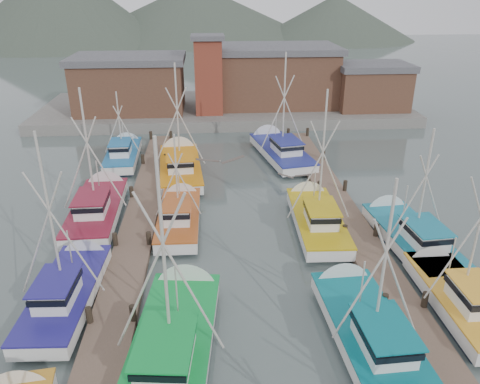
{
  "coord_description": "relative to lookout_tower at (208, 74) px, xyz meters",
  "views": [
    {
      "loc": [
        -2.28,
        -19.85,
        14.81
      ],
      "look_at": [
        -0.32,
        7.37,
        2.6
      ],
      "focal_mm": 35.0,
      "sensor_mm": 36.0,
      "label": 1
    }
  ],
  "objects": [
    {
      "name": "boat_11",
      "position": [
        11.84,
        -28.61,
        -4.87
      ],
      "size": [
        3.65,
        9.56,
        8.51
      ],
      "rotation": [
        0.0,
        0.0,
        0.08
      ],
      "color": "#112038",
      "rests_on": "ground"
    },
    {
      "name": "boat_4",
      "position": [
        -1.98,
        -36.79,
        -4.86
      ],
      "size": [
        4.46,
        10.73,
        11.11
      ],
      "rotation": [
        0.0,
        0.0,
        -0.11
      ],
      "color": "#112038",
      "rests_on": "ground"
    },
    {
      "name": "gull_far",
      "position": [
        3.63,
        -33.26,
        1.19
      ],
      "size": [
        1.54,
        0.66,
        0.24
      ],
      "rotation": [
        0.0,
        0.0,
        -0.33
      ],
      "color": "gray",
      "rests_on": "ground"
    },
    {
      "name": "boat_12",
      "position": [
        -2.69,
        -15.47,
        -4.87
      ],
      "size": [
        4.18,
        10.58,
        10.3
      ],
      "rotation": [
        0.0,
        0.0,
        0.08
      ],
      "color": "#112038",
      "rests_on": "ground"
    },
    {
      "name": "boat_13",
      "position": [
        6.29,
        -12.13,
        -4.86
      ],
      "size": [
        5.05,
        10.81,
        10.56
      ],
      "rotation": [
        0.0,
        0.0,
        0.18
      ],
      "color": "#112038",
      "rests_on": "ground"
    },
    {
      "name": "boat_8",
      "position": [
        -2.31,
        -24.83,
        -4.88
      ],
      "size": [
        2.95,
        8.48,
        7.17
      ],
      "rotation": [
        0.0,
        0.0,
        -0.01
      ],
      "color": "#112038",
      "rests_on": "ground"
    },
    {
      "name": "boat_5",
      "position": [
        6.56,
        -36.74,
        -4.87
      ],
      "size": [
        3.73,
        9.78,
        9.15
      ],
      "rotation": [
        0.0,
        0.0,
        0.05
      ],
      "color": "#112038",
      "rests_on": "ground"
    },
    {
      "name": "shed_center",
      "position": [
        8.0,
        4.0,
        -0.86
      ],
      "size": [
        14.84,
        9.54,
        6.9
      ],
      "color": "brown",
      "rests_on": "quay"
    },
    {
      "name": "shed_right",
      "position": [
        19.0,
        1.0,
        -1.71
      ],
      "size": [
        8.48,
        6.36,
        5.2
      ],
      "color": "brown",
      "rests_on": "quay"
    },
    {
      "name": "ground",
      "position": [
        2.0,
        -33.0,
        -5.55
      ],
      "size": [
        260.0,
        260.0,
        0.0
      ],
      "primitive_type": "plane",
      "color": "#44524F",
      "rests_on": "ground"
    },
    {
      "name": "boat_14",
      "position": [
        -7.94,
        -12.03,
        -4.87
      ],
      "size": [
        3.02,
        8.6,
        7.13
      ],
      "rotation": [
        0.0,
        0.0,
        0.04
      ],
      "color": "#112038",
      "rests_on": "ground"
    },
    {
      "name": "shed_left",
      "position": [
        -9.0,
        2.0,
        -1.21
      ],
      "size": [
        12.72,
        8.48,
        6.2
      ],
      "color": "brown",
      "rests_on": "quay"
    },
    {
      "name": "boat_10",
      "position": [
        -7.98,
        -23.12,
        -4.86
      ],
      "size": [
        4.11,
        9.83,
        9.93
      ],
      "rotation": [
        0.0,
        0.0,
        0.03
      ],
      "color": "#112038",
      "rests_on": "ground"
    },
    {
      "name": "boat_7",
      "position": [
        11.73,
        -34.56,
        -4.86
      ],
      "size": [
        3.88,
        8.29,
        9.78
      ],
      "rotation": [
        0.0,
        0.0,
        0.0
      ],
      "color": "#112038",
      "rests_on": "ground"
    },
    {
      "name": "dock_left",
      "position": [
        -5.0,
        -28.96,
        -5.34
      ],
      "size": [
        2.3,
        46.0,
        1.5
      ],
      "color": "brown",
      "rests_on": "ground"
    },
    {
      "name": "lookout_tower",
      "position": [
        0.0,
        0.0,
        0.0
      ],
      "size": [
        3.6,
        3.6,
        8.5
      ],
      "color": "maroon",
      "rests_on": "quay"
    },
    {
      "name": "quay",
      "position": [
        2.0,
        4.0,
        -4.95
      ],
      "size": [
        44.0,
        16.0,
        1.2
      ],
      "primitive_type": "cube",
      "color": "gray",
      "rests_on": "ground"
    },
    {
      "name": "boat_6",
      "position": [
        -7.49,
        -32.73,
        -4.86
      ],
      "size": [
        3.99,
        8.8,
        9.88
      ],
      "rotation": [
        0.0,
        0.0,
        -0.04
      ],
      "color": "#112038",
      "rests_on": "ground"
    },
    {
      "name": "boat_9",
      "position": [
        6.67,
        -25.78,
        -4.87
      ],
      "size": [
        4.01,
        9.3,
        10.07
      ],
      "rotation": [
        0.0,
        0.0,
        -0.03
      ],
      "color": "#112038",
      "rests_on": "ground"
    },
    {
      "name": "distant_hills",
      "position": [
        -10.76,
        89.59,
        -5.55
      ],
      "size": [
        175.0,
        140.0,
        42.0
      ],
      "color": "#414D40",
      "rests_on": "ground"
    },
    {
      "name": "gull_near",
      "position": [
        0.09,
        -38.99,
        4.15
      ],
      "size": [
        1.55,
        0.65,
        0.24
      ],
      "rotation": [
        0.0,
        0.0,
        0.27
      ],
      "color": "gray",
      "rests_on": "ground"
    },
    {
      "name": "dock_right",
      "position": [
        9.0,
        -28.96,
        -5.34
      ],
      "size": [
        2.3,
        46.0,
        1.5
      ],
      "color": "brown",
      "rests_on": "ground"
    }
  ]
}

